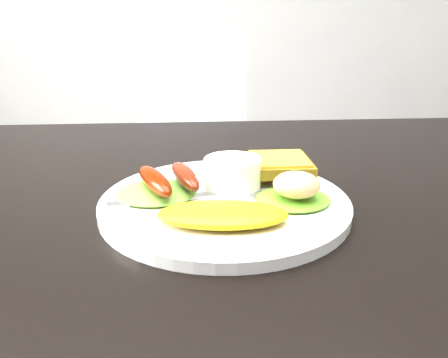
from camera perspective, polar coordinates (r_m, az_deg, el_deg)
name	(u,v)px	position (r m, az deg, el deg)	size (l,w,h in m)	color
dining_table	(312,204)	(0.58, 11.45, -3.16)	(1.20, 0.80, 0.04)	black
dining_chair	(193,178)	(1.48, -4.09, 0.16)	(0.39, 0.39, 0.05)	tan
person	(367,64)	(1.40, 18.16, 14.03)	(0.60, 0.40, 1.66)	navy
plate	(225,203)	(0.50, 0.08, -3.17)	(0.29, 0.29, 0.01)	white
lettuce_left	(156,192)	(0.51, -8.82, -1.72)	(0.09, 0.09, 0.01)	#46922A
lettuce_right	(293,199)	(0.50, 8.97, -2.58)	(0.09, 0.08, 0.01)	#5E9A1C
omelette	(223,214)	(0.44, -0.16, -4.66)	(0.13, 0.06, 0.02)	yellow
sausage_a	(155,181)	(0.50, -9.03, -0.22)	(0.02, 0.10, 0.02)	#611F00
sausage_b	(185,176)	(0.51, -5.12, 0.41)	(0.02, 0.09, 0.02)	#5E140C
ramekin	(232,175)	(0.53, 1.11, 0.57)	(0.07, 0.07, 0.04)	white
toast_a	(243,171)	(0.57, 2.45, 1.07)	(0.08, 0.08, 0.01)	#9A612C
toast_b	(279,165)	(0.56, 7.17, 1.84)	(0.08, 0.08, 0.01)	olive
potato_salad	(297,185)	(0.48, 9.47, -0.74)	(0.05, 0.05, 0.03)	beige
fork	(180,198)	(0.50, -5.81, -2.52)	(0.16, 0.01, 0.00)	#ADAFB7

